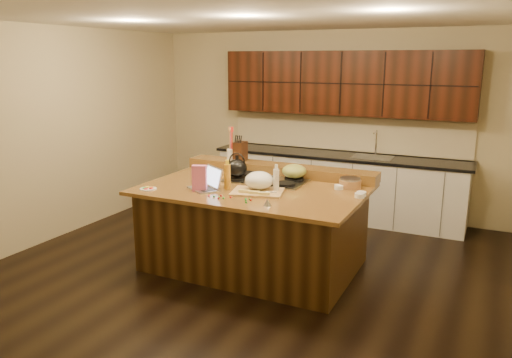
% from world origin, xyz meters
% --- Properties ---
extents(room, '(5.52, 5.02, 2.72)m').
position_xyz_m(room, '(0.00, 0.00, 1.35)').
color(room, black).
rests_on(room, ground).
extents(island, '(2.40, 1.60, 0.92)m').
position_xyz_m(island, '(0.00, 0.00, 0.46)').
color(island, black).
rests_on(island, ground).
extents(back_ledge, '(2.40, 0.30, 0.12)m').
position_xyz_m(back_ledge, '(0.00, 0.70, 0.98)').
color(back_ledge, black).
rests_on(back_ledge, island).
extents(cooktop, '(0.92, 0.52, 0.05)m').
position_xyz_m(cooktop, '(0.00, 0.30, 0.94)').
color(cooktop, gray).
rests_on(cooktop, island).
extents(back_counter, '(3.70, 0.66, 2.40)m').
position_xyz_m(back_counter, '(0.30, 2.23, 0.98)').
color(back_counter, silver).
rests_on(back_counter, ground).
extents(kettle, '(0.29, 0.29, 0.21)m').
position_xyz_m(kettle, '(-0.30, 0.17, 1.07)').
color(kettle, black).
rests_on(kettle, cooktop).
extents(green_bowl, '(0.31, 0.31, 0.15)m').
position_xyz_m(green_bowl, '(0.30, 0.43, 1.04)').
color(green_bowl, olive).
rests_on(green_bowl, cooktop).
extents(laptop, '(0.43, 0.41, 0.24)m').
position_xyz_m(laptop, '(-0.41, -0.29, 0.98)').
color(laptop, '#B7B7BC').
rests_on(laptop, island).
extents(oil_bottle, '(0.09, 0.09, 0.27)m').
position_xyz_m(oil_bottle, '(-0.22, -0.20, 1.06)').
color(oil_bottle, orange).
rests_on(oil_bottle, island).
extents(vinegar_bottle, '(0.07, 0.07, 0.25)m').
position_xyz_m(vinegar_bottle, '(0.31, -0.10, 1.04)').
color(vinegar_bottle, silver).
rests_on(vinegar_bottle, island).
extents(wooden_tray, '(0.60, 0.50, 0.21)m').
position_xyz_m(wooden_tray, '(0.13, -0.15, 1.01)').
color(wooden_tray, tan).
rests_on(wooden_tray, island).
extents(ramekin_a, '(0.11, 0.11, 0.04)m').
position_xyz_m(ramekin_a, '(1.15, 0.08, 0.94)').
color(ramekin_a, white).
rests_on(ramekin_a, island).
extents(ramekin_b, '(0.13, 0.13, 0.04)m').
position_xyz_m(ramekin_b, '(1.15, 0.15, 0.94)').
color(ramekin_b, white).
rests_on(ramekin_b, island).
extents(ramekin_c, '(0.13, 0.13, 0.04)m').
position_xyz_m(ramekin_c, '(0.86, 0.32, 0.94)').
color(ramekin_c, white).
rests_on(ramekin_c, island).
extents(strainer_bowl, '(0.25, 0.25, 0.09)m').
position_xyz_m(strainer_bowl, '(0.95, 0.43, 0.97)').
color(strainer_bowl, '#996B3F').
rests_on(strainer_bowl, island).
extents(kitchen_timer, '(0.11, 0.11, 0.07)m').
position_xyz_m(kitchen_timer, '(0.43, -0.58, 0.96)').
color(kitchen_timer, silver).
rests_on(kitchen_timer, island).
extents(pink_bag, '(0.17, 0.13, 0.28)m').
position_xyz_m(pink_bag, '(-0.44, -0.41, 1.06)').
color(pink_bag, '#CB5F8A').
rests_on(pink_bag, island).
extents(candy_plate, '(0.20, 0.20, 0.01)m').
position_xyz_m(candy_plate, '(-0.98, -0.59, 0.93)').
color(candy_plate, white).
rests_on(candy_plate, island).
extents(package_box, '(0.13, 0.10, 0.16)m').
position_xyz_m(package_box, '(-0.62, -0.01, 1.00)').
color(package_box, gold).
rests_on(package_box, island).
extents(utensil_crock, '(0.15, 0.15, 0.14)m').
position_xyz_m(utensil_crock, '(-0.66, 0.70, 1.11)').
color(utensil_crock, white).
rests_on(utensil_crock, back_ledge).
extents(knife_block, '(0.13, 0.20, 0.24)m').
position_xyz_m(knife_block, '(-0.53, 0.70, 1.16)').
color(knife_block, black).
rests_on(knife_block, back_ledge).
extents(gumdrop_0, '(0.02, 0.02, 0.02)m').
position_xyz_m(gumdrop_0, '(0.17, -0.39, 0.93)').
color(gumdrop_0, red).
rests_on(gumdrop_0, island).
extents(gumdrop_1, '(0.02, 0.02, 0.02)m').
position_xyz_m(gumdrop_1, '(0.17, -0.52, 0.93)').
color(gumdrop_1, '#198C26').
rests_on(gumdrop_1, island).
extents(gumdrop_2, '(0.02, 0.02, 0.02)m').
position_xyz_m(gumdrop_2, '(-0.13, -0.49, 0.93)').
color(gumdrop_2, red).
rests_on(gumdrop_2, island).
extents(gumdrop_3, '(0.02, 0.02, 0.02)m').
position_xyz_m(gumdrop_3, '(-0.12, -0.56, 0.93)').
color(gumdrop_3, '#198C26').
rests_on(gumdrop_3, island).
extents(gumdrop_4, '(0.02, 0.02, 0.02)m').
position_xyz_m(gumdrop_4, '(-0.24, -0.55, 0.93)').
color(gumdrop_4, red).
rests_on(gumdrop_4, island).
extents(gumdrop_5, '(0.02, 0.02, 0.02)m').
position_xyz_m(gumdrop_5, '(0.21, -0.60, 0.93)').
color(gumdrop_5, '#198C26').
rests_on(gumdrop_5, island).
extents(gumdrop_6, '(0.02, 0.02, 0.02)m').
position_xyz_m(gumdrop_6, '(-0.11, -0.59, 0.93)').
color(gumdrop_6, red).
rests_on(gumdrop_6, island).
extents(gumdrop_7, '(0.02, 0.02, 0.02)m').
position_xyz_m(gumdrop_7, '(-0.18, -0.55, 0.93)').
color(gumdrop_7, '#198C26').
rests_on(gumdrop_7, island).
extents(gumdrop_8, '(0.02, 0.02, 0.02)m').
position_xyz_m(gumdrop_8, '(-0.02, -0.50, 0.93)').
color(gumdrop_8, red).
rests_on(gumdrop_8, island).
extents(gumdrop_9, '(0.02, 0.02, 0.02)m').
position_xyz_m(gumdrop_9, '(0.15, -0.49, 0.93)').
color(gumdrop_9, '#198C26').
rests_on(gumdrop_9, island).
extents(gumdrop_10, '(0.02, 0.02, 0.02)m').
position_xyz_m(gumdrop_10, '(0.07, -0.38, 0.93)').
color(gumdrop_10, red).
rests_on(gumdrop_10, island).
extents(gumdrop_11, '(0.02, 0.02, 0.02)m').
position_xyz_m(gumdrop_11, '(-0.07, -0.56, 0.93)').
color(gumdrop_11, '#198C26').
rests_on(gumdrop_11, island).
extents(gumdrop_12, '(0.02, 0.02, 0.02)m').
position_xyz_m(gumdrop_12, '(0.21, -0.51, 0.93)').
color(gumdrop_12, red).
rests_on(gumdrop_12, island).
extents(gumdrop_13, '(0.02, 0.02, 0.02)m').
position_xyz_m(gumdrop_13, '(0.19, -0.49, 0.93)').
color(gumdrop_13, '#198C26').
rests_on(gumdrop_13, island).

